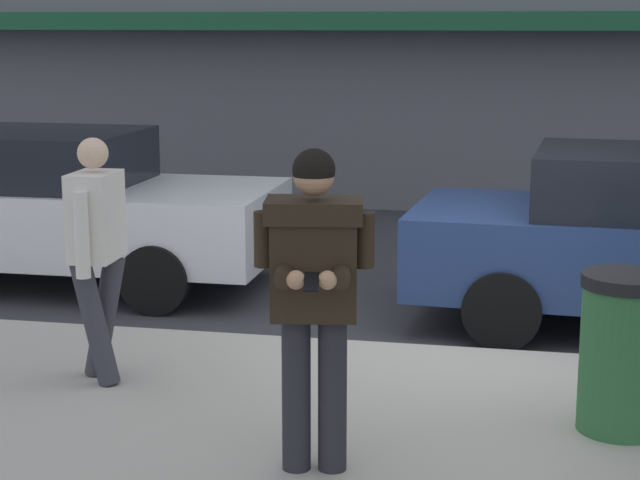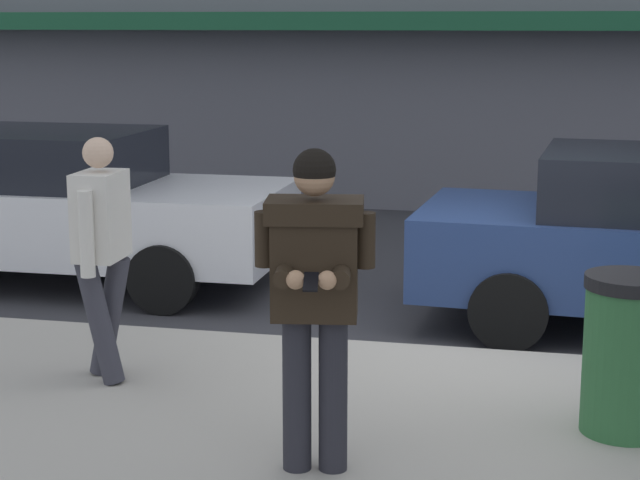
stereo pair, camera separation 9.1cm
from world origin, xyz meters
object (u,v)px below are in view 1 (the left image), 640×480
object	(u,v)px
trash_bin	(623,352)
parked_sedan_near	(47,206)
pedestrian_in_light_coat	(97,244)
man_texting_on_phone	(314,276)

from	to	relation	value
trash_bin	parked_sedan_near	bearing A→B (deg)	148.25
pedestrian_in_light_coat	man_texting_on_phone	bearing A→B (deg)	-34.27
man_texting_on_phone	trash_bin	world-z (taller)	man_texting_on_phone
parked_sedan_near	trash_bin	size ratio (longest dim) A/B	4.60
parked_sedan_near	man_texting_on_phone	size ratio (longest dim) A/B	2.49
pedestrian_in_light_coat	parked_sedan_near	bearing A→B (deg)	121.12
pedestrian_in_light_coat	trash_bin	size ratio (longest dim) A/B	1.74
man_texting_on_phone	pedestrian_in_light_coat	distance (m)	2.14
man_texting_on_phone	trash_bin	size ratio (longest dim) A/B	1.84
trash_bin	man_texting_on_phone	bearing A→B (deg)	-150.79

